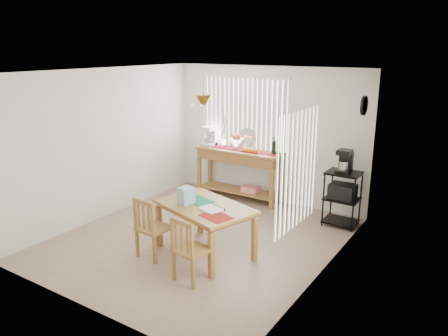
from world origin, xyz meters
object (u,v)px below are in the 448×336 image
Objects in this scene: cart_items at (345,162)px; dining_table at (205,211)px; sideboard at (240,162)px; chair_right at (190,250)px; wire_cart at (342,193)px; chair_left at (152,228)px.

cart_items is 2.54m from dining_table.
chair_right is (1.12, -3.08, -0.32)m from sideboard.
sideboard reaches higher than chair_right.
cart_items reaches higher than dining_table.
dining_table is at bearing -122.16° from wire_cart.
dining_table is 0.79m from chair_left.
chair_left is 1.03× the size of chair_right.
wire_cart is 2.50m from dining_table.
dining_table is at bearing 111.79° from chair_right.
dining_table is at bearing 42.24° from chair_left.
sideboard is at bearing 174.09° from wire_cart.
cart_items reaches higher than sideboard.
sideboard is at bearing 174.35° from cart_items.
cart_items is at bearing 54.32° from chair_left.
wire_cart reaches higher than chair_right.
chair_left is at bearing -84.79° from sideboard.
dining_table is 0.84m from chair_right.
wire_cart is 1.04× the size of chair_left.
sideboard reaches higher than wire_cart.
chair_left is at bearing 164.66° from chair_right.
dining_table is 1.81× the size of chair_right.
chair_right is (-1.03, -2.86, -0.13)m from wire_cart.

